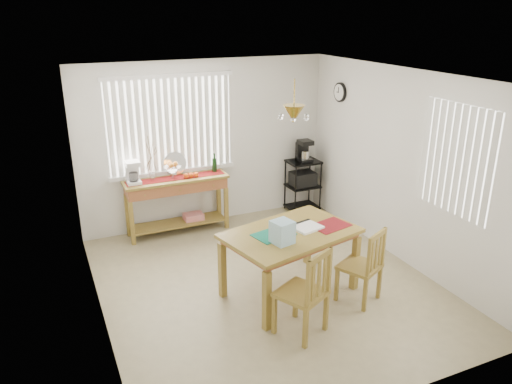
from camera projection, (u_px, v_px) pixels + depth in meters
name	position (u px, v px, depth m)	size (l,w,h in m)	color
ground	(266.00, 284.00, 6.36)	(4.00, 4.50, 0.01)	tan
room_shell	(267.00, 156.00, 5.78)	(4.20, 4.70, 2.70)	silver
sideboard	(177.00, 192.00, 7.63)	(1.58, 0.44, 0.89)	olive
sideboard_items	(158.00, 171.00, 7.41)	(1.50, 0.37, 0.68)	maroon
wire_cart	(303.00, 181.00, 8.50)	(0.52, 0.42, 0.89)	black
cart_items	(304.00, 151.00, 8.33)	(0.21, 0.25, 0.37)	black
dining_table	(290.00, 239.00, 5.93)	(1.72, 1.31, 0.82)	olive
table_items	(289.00, 231.00, 5.68)	(1.26, 0.57, 0.26)	#147259
chair_left	(305.00, 293.00, 5.23)	(0.62, 0.62, 1.00)	olive
chair_right	(363.00, 266.00, 5.85)	(0.58, 0.58, 0.93)	olive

